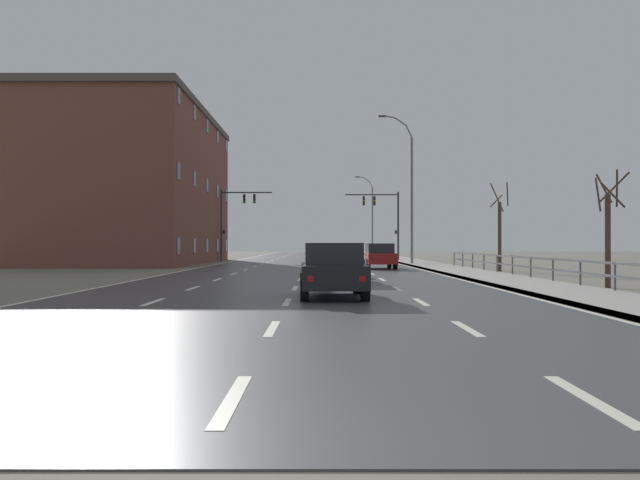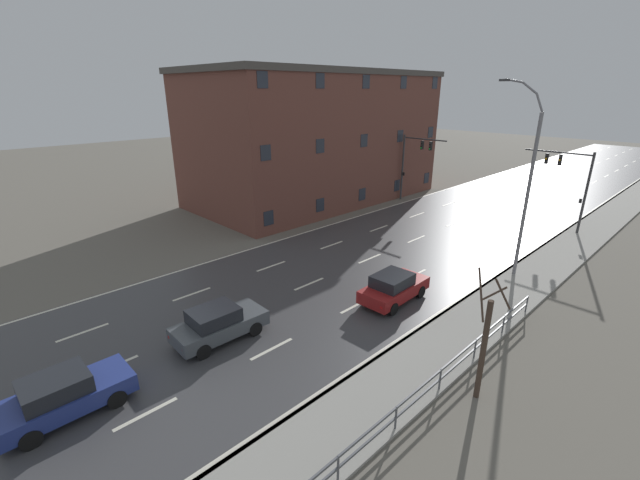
{
  "view_description": "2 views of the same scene",
  "coord_description": "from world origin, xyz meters",
  "px_view_note": "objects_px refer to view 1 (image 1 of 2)",
  "views": [
    {
      "loc": [
        0.86,
        -4.48,
        1.54
      ],
      "look_at": [
        0.95,
        57.36,
        1.9
      ],
      "focal_mm": 37.17,
      "sensor_mm": 36.0,
      "label": 1
    },
    {
      "loc": [
        15.69,
        20.05,
        10.43
      ],
      "look_at": [
        0.0,
        35.26,
        2.47
      ],
      "focal_mm": 23.23,
      "sensor_mm": 36.0,
      "label": 2
    }
  ],
  "objects_px": {
    "brick_building": "(130,187)",
    "car_far_right": "(378,256)",
    "car_distant": "(332,270)",
    "traffic_signal_right": "(384,214)",
    "traffic_signal_left": "(233,213)",
    "street_lamp_distant": "(370,217)",
    "car_far_left": "(339,262)",
    "car_near_right": "(328,259)",
    "street_lamp_midground": "(409,191)"
  },
  "relations": [
    {
      "from": "traffic_signal_right",
      "to": "car_far_right",
      "type": "bearing_deg",
      "value": -96.79
    },
    {
      "from": "car_far_right",
      "to": "street_lamp_distant",
      "type": "bearing_deg",
      "value": 84.37
    },
    {
      "from": "street_lamp_distant",
      "to": "car_near_right",
      "type": "height_order",
      "value": "street_lamp_distant"
    },
    {
      "from": "street_lamp_distant",
      "to": "brick_building",
      "type": "xyz_separation_m",
      "value": [
        -21.82,
        -31.89,
        1.05
      ]
    },
    {
      "from": "car_far_left",
      "to": "car_near_right",
      "type": "height_order",
      "value": "same"
    },
    {
      "from": "traffic_signal_left",
      "to": "brick_building",
      "type": "distance_m",
      "value": 9.58
    },
    {
      "from": "street_lamp_midground",
      "to": "traffic_signal_right",
      "type": "height_order",
      "value": "street_lamp_midground"
    },
    {
      "from": "traffic_signal_right",
      "to": "traffic_signal_left",
      "type": "xyz_separation_m",
      "value": [
        -13.57,
        -0.76,
        0.07
      ]
    },
    {
      "from": "street_lamp_midground",
      "to": "traffic_signal_right",
      "type": "bearing_deg",
      "value": 93.63
    },
    {
      "from": "street_lamp_distant",
      "to": "car_far_left",
      "type": "relative_size",
      "value": 2.5
    },
    {
      "from": "street_lamp_distant",
      "to": "brick_building",
      "type": "bearing_deg",
      "value": -124.38
    },
    {
      "from": "traffic_signal_right",
      "to": "car_distant",
      "type": "height_order",
      "value": "traffic_signal_right"
    },
    {
      "from": "car_distant",
      "to": "street_lamp_midground",
      "type": "bearing_deg",
      "value": 76.3
    },
    {
      "from": "street_lamp_midground",
      "to": "traffic_signal_left",
      "type": "height_order",
      "value": "street_lamp_midground"
    },
    {
      "from": "street_lamp_midground",
      "to": "street_lamp_distant",
      "type": "bearing_deg",
      "value": 89.98
    },
    {
      "from": "street_lamp_distant",
      "to": "traffic_signal_left",
      "type": "height_order",
      "value": "street_lamp_distant"
    },
    {
      "from": "street_lamp_midground",
      "to": "street_lamp_distant",
      "type": "xyz_separation_m",
      "value": [
        0.02,
        36.51,
        -0.35
      ]
    },
    {
      "from": "car_far_right",
      "to": "brick_building",
      "type": "distance_m",
      "value": 23.17
    },
    {
      "from": "street_lamp_distant",
      "to": "car_distant",
      "type": "distance_m",
      "value": 66.58
    },
    {
      "from": "traffic_signal_right",
      "to": "brick_building",
      "type": "xyz_separation_m",
      "value": [
        -21.1,
        -6.41,
        1.83
      ]
    },
    {
      "from": "traffic_signal_right",
      "to": "car_far_left",
      "type": "height_order",
      "value": "traffic_signal_right"
    },
    {
      "from": "car_near_right",
      "to": "car_far_right",
      "type": "height_order",
      "value": "same"
    },
    {
      "from": "traffic_signal_right",
      "to": "brick_building",
      "type": "height_order",
      "value": "brick_building"
    },
    {
      "from": "street_lamp_midground",
      "to": "car_distant",
      "type": "xyz_separation_m",
      "value": [
        -6.22,
        -29.64,
        -4.58
      ]
    },
    {
      "from": "traffic_signal_right",
      "to": "street_lamp_midground",
      "type": "bearing_deg",
      "value": -86.37
    },
    {
      "from": "car_far_left",
      "to": "street_lamp_midground",
      "type": "bearing_deg",
      "value": 75.12
    },
    {
      "from": "street_lamp_distant",
      "to": "traffic_signal_left",
      "type": "relative_size",
      "value": 1.61
    },
    {
      "from": "car_far_left",
      "to": "brick_building",
      "type": "distance_m",
      "value": 31.73
    },
    {
      "from": "car_near_right",
      "to": "car_far_right",
      "type": "relative_size",
      "value": 1.0
    },
    {
      "from": "street_lamp_distant",
      "to": "brick_building",
      "type": "distance_m",
      "value": 38.66
    },
    {
      "from": "brick_building",
      "to": "street_lamp_distant",
      "type": "bearing_deg",
      "value": 55.62
    },
    {
      "from": "street_lamp_distant",
      "to": "traffic_signal_right",
      "type": "bearing_deg",
      "value": -91.61
    },
    {
      "from": "traffic_signal_left",
      "to": "car_distant",
      "type": "bearing_deg",
      "value": -78.6
    },
    {
      "from": "street_lamp_distant",
      "to": "car_distant",
      "type": "relative_size",
      "value": 2.47
    },
    {
      "from": "car_far_left",
      "to": "car_far_right",
      "type": "height_order",
      "value": "same"
    },
    {
      "from": "brick_building",
      "to": "car_far_right",
      "type": "bearing_deg",
      "value": -33.27
    },
    {
      "from": "car_distant",
      "to": "car_near_right",
      "type": "height_order",
      "value": "same"
    },
    {
      "from": "traffic_signal_right",
      "to": "car_near_right",
      "type": "bearing_deg",
      "value": -101.37
    },
    {
      "from": "car_distant",
      "to": "car_far_right",
      "type": "bearing_deg",
      "value": 79.62
    },
    {
      "from": "street_lamp_distant",
      "to": "car_near_right",
      "type": "distance_m",
      "value": 53.2
    },
    {
      "from": "car_distant",
      "to": "brick_building",
      "type": "relative_size",
      "value": 0.17
    },
    {
      "from": "car_distant",
      "to": "car_far_right",
      "type": "relative_size",
      "value": 1.0
    },
    {
      "from": "car_far_left",
      "to": "brick_building",
      "type": "relative_size",
      "value": 0.17
    },
    {
      "from": "car_far_left",
      "to": "car_distant",
      "type": "bearing_deg",
      "value": -93.53
    },
    {
      "from": "car_distant",
      "to": "traffic_signal_left",
      "type": "bearing_deg",
      "value": 99.57
    },
    {
      "from": "street_lamp_distant",
      "to": "car_far_right",
      "type": "height_order",
      "value": "street_lamp_distant"
    },
    {
      "from": "street_lamp_midground",
      "to": "traffic_signal_left",
      "type": "xyz_separation_m",
      "value": [
        -14.27,
        10.27,
        -1.06
      ]
    },
    {
      "from": "car_far_left",
      "to": "car_far_right",
      "type": "relative_size",
      "value": 0.99
    },
    {
      "from": "car_distant",
      "to": "car_far_right",
      "type": "distance_m",
      "value": 22.12
    },
    {
      "from": "street_lamp_distant",
      "to": "car_far_right",
      "type": "bearing_deg",
      "value": -93.82
    }
  ]
}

